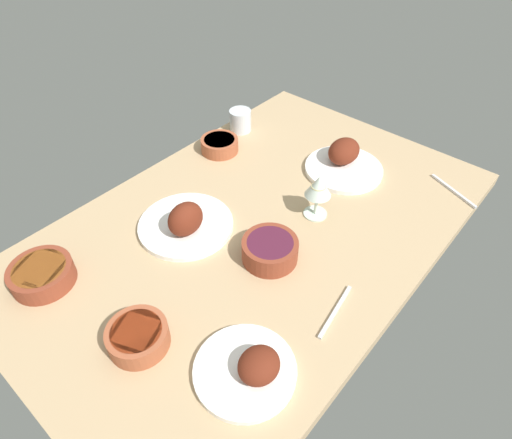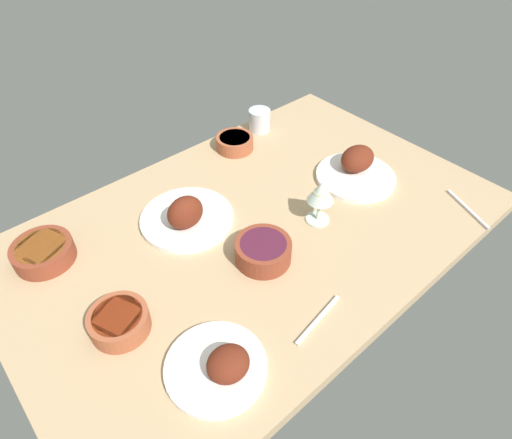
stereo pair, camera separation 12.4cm
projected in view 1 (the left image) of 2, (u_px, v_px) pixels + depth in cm
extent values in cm
cube|color=tan|center=(256.00, 229.00, 127.13)|extent=(140.00, 90.00, 4.00)
cylinder|color=white|center=(245.00, 371.00, 92.04)|extent=(22.05, 22.05, 1.60)
ellipsoid|color=#602314|center=(259.00, 365.00, 89.12)|extent=(9.31, 8.45, 5.96)
cylinder|color=white|center=(344.00, 169.00, 143.96)|extent=(25.50, 25.50, 1.60)
ellipsoid|color=#602314|center=(344.00, 151.00, 143.50)|extent=(12.05, 9.43, 8.18)
cylinder|color=white|center=(186.00, 225.00, 124.46)|extent=(27.02, 27.02, 1.60)
ellipsoid|color=#602314|center=(186.00, 219.00, 118.59)|extent=(10.63, 8.02, 9.67)
cylinder|color=brown|center=(42.00, 275.00, 108.85)|extent=(15.73, 15.73, 5.16)
cylinder|color=brown|center=(39.00, 269.00, 107.42)|extent=(12.90, 12.90, 1.00)
cylinder|color=#A35133|center=(220.00, 145.00, 151.51)|extent=(12.94, 12.94, 4.77)
cylinder|color=#D6BC70|center=(219.00, 140.00, 150.22)|extent=(10.61, 10.61, 1.00)
cylinder|color=brown|center=(270.00, 250.00, 114.35)|extent=(14.89, 14.89, 6.00)
cylinder|color=#4C192D|center=(270.00, 244.00, 112.64)|extent=(12.21, 12.21, 1.00)
cylinder|color=#A35133|center=(138.00, 337.00, 95.94)|extent=(13.74, 13.74, 5.16)
cylinder|color=#9E3314|center=(136.00, 332.00, 94.52)|extent=(11.26, 11.26, 1.00)
cylinder|color=silver|center=(315.00, 214.00, 128.83)|extent=(7.00, 7.00, 0.50)
cylinder|color=silver|center=(316.00, 204.00, 126.27)|extent=(1.00, 1.00, 7.00)
cone|color=silver|center=(319.00, 186.00, 121.65)|extent=(7.60, 7.60, 6.50)
cylinder|color=beige|center=(318.00, 190.00, 122.64)|extent=(4.18, 4.18, 2.80)
cylinder|color=silver|center=(240.00, 121.00, 160.42)|extent=(7.97, 7.97, 7.98)
cube|color=silver|center=(335.00, 311.00, 103.43)|extent=(17.05, 3.42, 0.80)
cube|color=silver|center=(453.00, 191.00, 136.36)|extent=(7.57, 17.12, 0.80)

